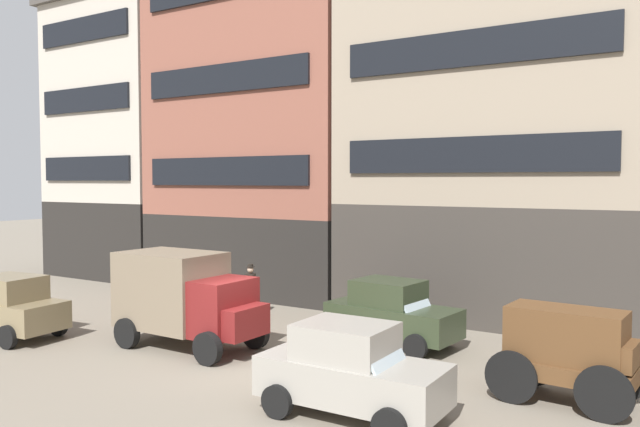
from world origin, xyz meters
The scene contains 11 objects.
ground_plane centered at (0.00, 0.00, 0.00)m, with size 120.00×120.00×0.00m, color slate.
building_far_left centered at (-14.90, 9.07, 6.83)m, with size 7.50×5.71×13.57m.
building_center_left centered at (-6.56, 9.07, 9.07)m, with size 9.87×5.71×18.05m.
building_center_right centered at (3.26, 9.07, 7.02)m, with size 10.47×5.71×13.96m.
cargo_wagon centered at (7.15, 1.34, 1.15)m, with size 2.99×1.68×1.98m.
delivery_truck_near centered at (-2.66, 0.30, 1.42)m, with size 4.36×2.15×2.62m.
sedan_dark centered at (2.03, 3.57, 0.91)m, with size 3.84×2.14×1.83m.
sedan_light centered at (3.71, -1.72, 0.91)m, with size 3.72×1.91×1.83m.
sedan_parked_curb centered at (-7.93, -1.73, 0.91)m, with size 3.83×2.12×1.83m.
pedestrian_officer centered at (-3.70, 4.42, 0.98)m, with size 0.48×0.48×1.79m.
fire_hydrant_curbside centered at (-0.41, 5.59, 0.43)m, with size 0.24×0.24×0.83m.
Camera 1 is at (9.70, -12.29, 4.62)m, focal length 35.37 mm.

